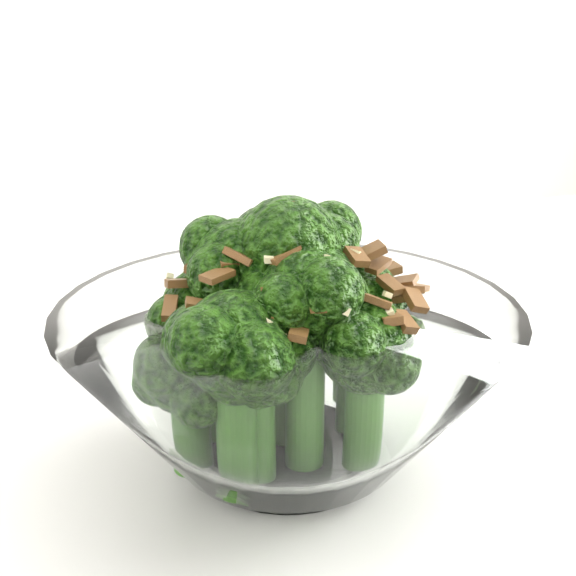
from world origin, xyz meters
name	(u,v)px	position (x,y,z in m)	size (l,w,h in m)	color
table	(546,453)	(-0.03, -0.07, 0.68)	(1.21, 0.81, 0.75)	white
broccoli_dish	(286,364)	(-0.23, -0.12, 0.81)	(0.23, 0.23, 0.14)	white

